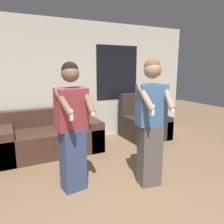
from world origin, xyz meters
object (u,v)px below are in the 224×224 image
Objects in this scene: person_left at (72,127)px; person_right at (151,122)px; armchair at (144,124)px; couch at (51,137)px.

person_left is 0.97× the size of person_right.
person_left is 1.08m from person_right.
armchair is 0.60× the size of person_left.
couch is 2.27m from person_right.
person_left is (-2.21, -1.53, 0.57)m from armchair.
person_right is (-1.19, -1.88, 0.61)m from armchair.
armchair is 0.58× the size of person_right.
couch is at bearing 178.94° from armchair.
person_left reaches higher than couch.
armchair is 2.31m from person_right.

